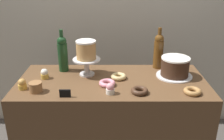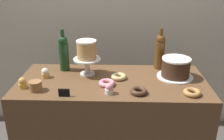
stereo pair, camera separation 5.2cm
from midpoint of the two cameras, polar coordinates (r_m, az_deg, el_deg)
back_wall at (r=2.54m, az=1.29°, el=14.58°), size 6.00×0.05×2.60m
display_counter at (r=2.03m, az=0.76°, el=-13.88°), size 1.35×0.61×0.89m
cake_stand_pedestal at (r=1.87m, az=-4.87°, el=1.44°), size 0.20×0.20×0.13m
white_layer_cake at (r=1.83m, az=-4.98°, el=4.64°), size 0.15×0.15×0.14m
silver_serving_platter at (r=1.91m, az=14.85°, el=-1.45°), size 0.26×0.26×0.01m
chocolate_round_cake at (r=1.88m, az=15.08°, el=0.63°), size 0.21×0.21×0.14m
wine_bottle_green at (r=1.96m, az=-10.17°, el=3.94°), size 0.08×0.08×0.33m
wine_bottle_amber at (r=2.01m, az=11.55°, el=4.27°), size 0.08×0.08×0.33m
cupcake_vanilla at (r=1.89m, az=-14.17°, el=-0.69°), size 0.06×0.06×0.07m
cupcake_strawberry at (r=1.60m, az=0.29°, el=-4.27°), size 0.06×0.06×0.07m
cupcake_caramel at (r=1.77m, az=-18.88°, el=-2.81°), size 0.06×0.06×0.07m
donut_chocolate at (r=1.62m, az=7.00°, el=-4.80°), size 0.11×0.11×0.03m
donut_glazed at (r=1.82m, az=2.35°, el=-1.52°), size 0.11×0.11×0.03m
donut_maple at (r=1.68m, az=18.61°, el=-4.87°), size 0.11×0.11×0.03m
donut_pink at (r=1.72m, az=-0.33°, el=-3.00°), size 0.11×0.11×0.03m
cookie_stack at (r=1.71m, az=-16.17°, el=-3.51°), size 0.08×0.08×0.07m
price_sign_chalkboard at (r=1.60m, az=-9.93°, el=-5.11°), size 0.07×0.01×0.05m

